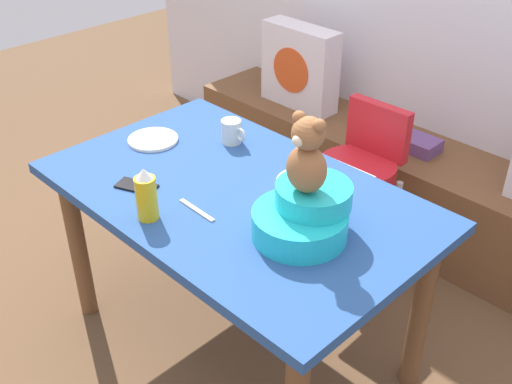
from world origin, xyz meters
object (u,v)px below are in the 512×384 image
at_px(ketchup_bottle, 146,195).
at_px(cell_phone, 137,186).
at_px(pillow_floral_left, 300,67).
at_px(dinner_plate_far, 304,182).
at_px(dining_table, 236,215).
at_px(coffee_mug, 232,132).
at_px(book_stack, 418,144).
at_px(teddy_bear, 307,156).
at_px(dinner_plate_near, 153,140).
at_px(highchair, 358,169).
at_px(infant_seat_teal, 304,215).

height_order(ketchup_bottle, cell_phone, ketchup_bottle).
height_order(pillow_floral_left, cell_phone, pillow_floral_left).
distance_m(ketchup_bottle, dinner_plate_far, 0.57).
height_order(dining_table, coffee_mug, coffee_mug).
bearing_deg(book_stack, teddy_bear, -75.41).
relative_size(dinner_plate_near, dinner_plate_far, 1.00).
relative_size(teddy_bear, dinner_plate_near, 1.25).
height_order(teddy_bear, dinner_plate_near, teddy_bear).
bearing_deg(highchair, dinner_plate_far, -75.16).
bearing_deg(dinner_plate_far, book_stack, 96.78).
distance_m(highchair, dinner_plate_far, 0.59).
bearing_deg(highchair, dinner_plate_near, -124.93).
bearing_deg(book_stack, pillow_floral_left, -178.40).
distance_m(teddy_bear, dinner_plate_far, 0.40).
xyz_separation_m(ketchup_bottle, dinner_plate_near, (-0.42, 0.33, -0.08)).
bearing_deg(infant_seat_teal, dinner_plate_far, 130.99).
bearing_deg(dinner_plate_near, highchair, 55.07).
xyz_separation_m(highchair, dinner_plate_near, (-0.50, -0.71, 0.22)).
bearing_deg(highchair, dining_table, -89.73).
bearing_deg(pillow_floral_left, dinner_plate_far, -47.53).
relative_size(dining_table, dinner_plate_far, 6.90).
bearing_deg(book_stack, dinner_plate_near, -114.50).
distance_m(infant_seat_teal, dinner_plate_near, 0.84).
relative_size(coffee_mug, dinner_plate_near, 0.60).
height_order(infant_seat_teal, dinner_plate_near, infant_seat_teal).
xyz_separation_m(dinner_plate_near, cell_phone, (0.24, -0.25, -0.00)).
bearing_deg(dining_table, cell_phone, -138.78).
bearing_deg(dinner_plate_far, highchair, 104.84).
distance_m(book_stack, ketchup_bottle, 1.53).
height_order(highchair, dinner_plate_near, highchair).
bearing_deg(ketchup_bottle, pillow_floral_left, 113.83).
distance_m(dinner_plate_far, cell_phone, 0.59).
height_order(book_stack, dining_table, dining_table).
distance_m(pillow_floral_left, ketchup_bottle, 1.61).
relative_size(pillow_floral_left, dinner_plate_far, 2.20).
bearing_deg(dinner_plate_near, dining_table, -2.28).
bearing_deg(pillow_floral_left, dinner_plate_near, -78.72).
relative_size(ketchup_bottle, cell_phone, 1.28).
xyz_separation_m(book_stack, infant_seat_teal, (0.31, -1.19, 0.32)).
relative_size(teddy_bear, coffee_mug, 2.08).
bearing_deg(teddy_bear, dinner_plate_far, 130.92).
distance_m(dining_table, highchair, 0.74).
height_order(dining_table, cell_phone, cell_phone).
relative_size(dining_table, ketchup_bottle, 7.46).
relative_size(ketchup_bottle, dinner_plate_far, 0.92).
xyz_separation_m(pillow_floral_left, dining_table, (0.73, -1.15, -0.04)).
bearing_deg(teddy_bear, pillow_floral_left, 132.18).
xyz_separation_m(book_stack, coffee_mug, (-0.29, -0.94, 0.30)).
xyz_separation_m(book_stack, ketchup_bottle, (-0.10, -1.48, 0.34)).
height_order(dining_table, infant_seat_teal, infant_seat_teal).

